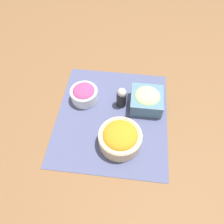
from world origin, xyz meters
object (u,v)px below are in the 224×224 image
Objects in this scene: carrot_bowl at (120,138)px; cucumber_bowl at (147,99)px; onion_bowl at (84,94)px; pepper_shaker at (121,97)px.

cucumber_bowl is (0.20, -0.10, -0.00)m from carrot_bowl.
cucumber_bowl is at bearing -90.89° from onion_bowl.
pepper_shaker is at bearing -93.90° from onion_bowl.
onion_bowl is at bearing 86.10° from pepper_shaker.
carrot_bowl is at bearing 154.20° from cucumber_bowl.
carrot_bowl is at bearing -138.49° from onion_bowl.
pepper_shaker is at bearing 3.74° from carrot_bowl.
carrot_bowl is 0.20m from pepper_shaker.
cucumber_bowl reaches higher than onion_bowl.
carrot_bowl and cucumber_bowl have the same top height.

